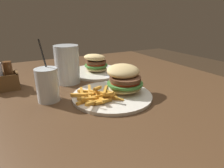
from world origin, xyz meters
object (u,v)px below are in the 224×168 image
(meal_plate_near, at_px, (118,86))
(juice_glass, at_px, (48,86))
(condiment_caddy, at_px, (5,80))
(beer_glass, at_px, (67,65))
(meal_plate_far, at_px, (96,67))
(spoon, at_px, (111,77))

(meal_plate_near, relative_size, juice_glass, 1.38)
(juice_glass, relative_size, condiment_caddy, 1.90)
(meal_plate_near, bearing_deg, juice_glass, 162.15)
(condiment_caddy, bearing_deg, beer_glass, -9.69)
(beer_glass, height_order, meal_plate_far, beer_glass)
(condiment_caddy, bearing_deg, juice_glass, -56.15)
(meal_plate_near, xyz_separation_m, meal_plate_far, (0.04, 0.28, -0.00))
(meal_plate_far, bearing_deg, spoon, -78.25)
(spoon, bearing_deg, condiment_caddy, 35.71)
(spoon, height_order, condiment_caddy, condiment_caddy)
(meal_plate_near, distance_m, condiment_caddy, 0.42)
(beer_glass, distance_m, meal_plate_far, 0.17)
(meal_plate_near, distance_m, spoon, 0.18)
(spoon, relative_size, meal_plate_far, 0.49)
(meal_plate_far, xyz_separation_m, condiment_caddy, (-0.38, -0.03, 0.01))
(meal_plate_far, bearing_deg, meal_plate_near, -98.48)
(meal_plate_near, xyz_separation_m, beer_glass, (-0.11, 0.21, 0.04))
(juice_glass, xyz_separation_m, spoon, (0.28, 0.10, -0.04))
(meal_plate_far, bearing_deg, beer_glass, -155.65)
(beer_glass, distance_m, juice_glass, 0.18)
(meal_plate_near, height_order, juice_glass, juice_glass)
(juice_glass, relative_size, spoon, 1.52)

